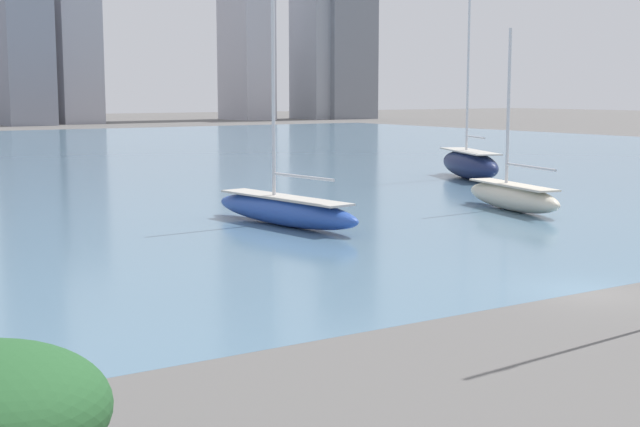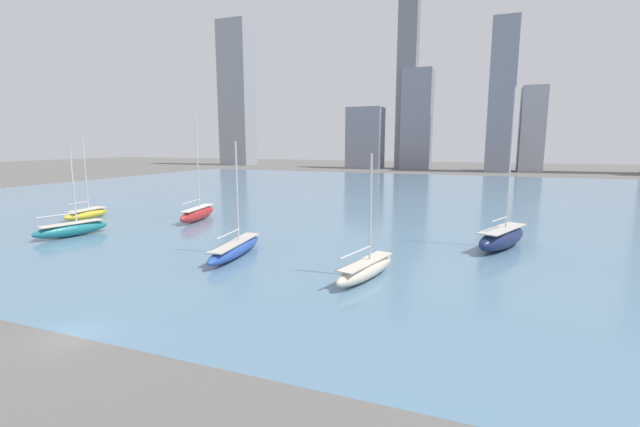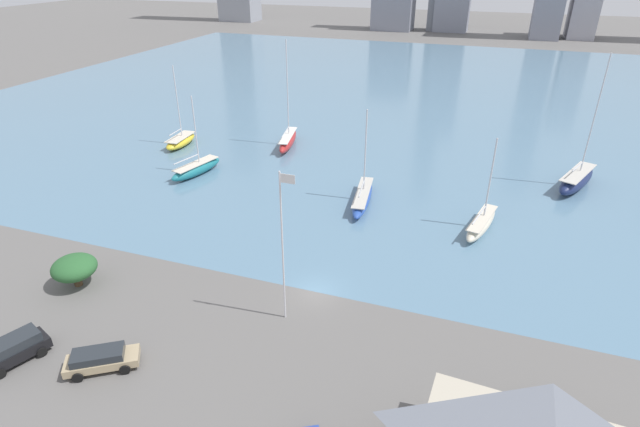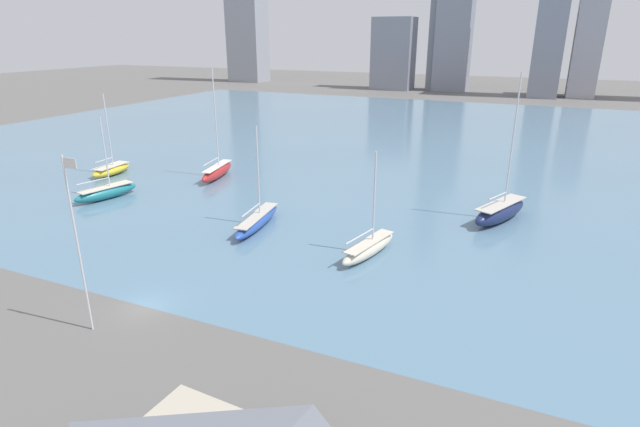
% 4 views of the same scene
% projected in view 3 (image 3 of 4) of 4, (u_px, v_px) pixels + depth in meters
% --- Properties ---
extents(ground_plane, '(500.00, 500.00, 0.00)m').
position_uv_depth(ground_plane, '(316.00, 292.00, 44.21)').
color(ground_plane, '#605E5B').
extents(harbor_water, '(180.00, 140.00, 0.00)m').
position_uv_depth(harbor_water, '(430.00, 98.00, 102.73)').
color(harbor_water, slate).
rests_on(harbor_water, ground_plane).
extents(flag_pole, '(1.24, 0.14, 13.03)m').
position_uv_depth(flag_pole, '(283.00, 244.00, 37.92)').
color(flag_pole, silver).
rests_on(flag_pole, ground_plane).
extents(yard_shrub, '(3.90, 3.90, 2.91)m').
position_uv_depth(yard_shrub, '(74.00, 268.00, 44.28)').
color(yard_shrub, '#4C3823').
rests_on(yard_shrub, ground_plane).
extents(sailboat_cream, '(3.67, 9.01, 10.23)m').
position_uv_depth(sailboat_cream, '(481.00, 223.00, 53.72)').
color(sailboat_cream, beige).
rests_on(sailboat_cream, harbor_water).
extents(sailboat_teal, '(4.07, 8.87, 10.59)m').
position_uv_depth(sailboat_teal, '(196.00, 168.00, 67.13)').
color(sailboat_teal, '#1E757F').
rests_on(sailboat_teal, harbor_water).
extents(sailboat_navy, '(6.24, 10.49, 16.62)m').
position_uv_depth(sailboat_navy, '(577.00, 179.00, 63.19)').
color(sailboat_navy, '#19234C').
rests_on(sailboat_navy, harbor_water).
extents(sailboat_yellow, '(2.99, 7.50, 12.15)m').
position_uv_depth(sailboat_yellow, '(181.00, 141.00, 77.23)').
color(sailboat_yellow, yellow).
rests_on(sailboat_yellow, harbor_water).
extents(sailboat_blue, '(3.26, 11.06, 11.23)m').
position_uv_depth(sailboat_blue, '(363.00, 197.00, 59.54)').
color(sailboat_blue, '#284CA8').
rests_on(sailboat_blue, harbor_water).
extents(sailboat_red, '(3.63, 10.08, 15.79)m').
position_uv_depth(sailboat_red, '(288.00, 140.00, 76.77)').
color(sailboat_red, '#B72828').
rests_on(sailboat_red, harbor_water).
extents(parked_wagon_tan, '(5.25, 4.31, 1.60)m').
position_uv_depth(parked_wagon_tan, '(101.00, 359.00, 35.70)').
color(parked_wagon_tan, tan).
rests_on(parked_wagon_tan, ground_plane).
extents(parked_suv_black, '(3.57, 5.02, 1.92)m').
position_uv_depth(parked_suv_black, '(13.00, 349.00, 36.37)').
color(parked_suv_black, black).
rests_on(parked_suv_black, ground_plane).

